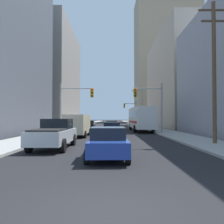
% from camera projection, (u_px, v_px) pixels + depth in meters
% --- Properties ---
extents(ground_plane, '(400.00, 400.00, 0.00)m').
position_uv_depth(ground_plane, '(108.00, 212.00, 4.81)').
color(ground_plane, black).
extents(sidewalk_left, '(3.54, 160.00, 0.15)m').
position_uv_depth(sidewalk_left, '(83.00, 126.00, 54.82)').
color(sidewalk_left, '#9E9E99').
rests_on(sidewalk_left, ground).
extents(sidewalk_right, '(3.54, 160.00, 0.15)m').
position_uv_depth(sidewalk_right, '(142.00, 126.00, 54.77)').
color(sidewalk_right, '#9E9E99').
rests_on(sidewalk_right, ground).
extents(city_bus, '(2.71, 11.54, 3.40)m').
position_uv_depth(city_bus, '(142.00, 118.00, 33.29)').
color(city_bus, silver).
rests_on(city_bus, ground).
extents(pickup_truck_silver, '(2.20, 5.43, 1.90)m').
position_uv_depth(pickup_truck_silver, '(55.00, 134.00, 14.85)').
color(pickup_truck_silver, '#B7BABF').
rests_on(pickup_truck_silver, ground).
extents(cargo_van_beige, '(2.16, 5.27, 2.26)m').
position_uv_depth(cargo_van_beige, '(78.00, 124.00, 23.72)').
color(cargo_van_beige, '#C6B793').
rests_on(cargo_van_beige, ground).
extents(sedan_blue, '(1.95, 4.23, 1.52)m').
position_uv_depth(sedan_blue, '(109.00, 143.00, 11.02)').
color(sedan_blue, navy).
rests_on(sedan_blue, ground).
extents(sedan_navy, '(1.95, 4.23, 1.52)m').
position_uv_depth(sedan_navy, '(112.00, 129.00, 23.44)').
color(sedan_navy, '#141E4C').
rests_on(sedan_navy, ground).
extents(sedan_green, '(1.95, 4.21, 1.52)m').
position_uv_depth(sedan_green, '(113.00, 126.00, 34.58)').
color(sedan_green, '#195938').
rests_on(sedan_green, ground).
extents(sedan_black, '(1.95, 4.23, 1.52)m').
position_uv_depth(sedan_black, '(90.00, 125.00, 35.38)').
color(sedan_black, black).
rests_on(sedan_black, ground).
extents(traffic_signal_near_left, '(3.98, 0.44, 6.00)m').
position_uv_depth(traffic_signal_near_left, '(76.00, 100.00, 27.04)').
color(traffic_signal_near_left, gray).
rests_on(traffic_signal_near_left, ground).
extents(traffic_signal_near_right, '(3.39, 0.44, 6.00)m').
position_uv_depth(traffic_signal_near_right, '(150.00, 100.00, 27.00)').
color(traffic_signal_near_right, gray).
rests_on(traffic_signal_near_right, ground).
extents(traffic_signal_far_right, '(3.11, 0.44, 6.00)m').
position_uv_depth(traffic_signal_far_right, '(132.00, 109.00, 56.08)').
color(traffic_signal_far_right, gray).
rests_on(traffic_signal_far_right, ground).
extents(utility_pole_right, '(2.20, 0.28, 10.38)m').
position_uv_depth(utility_pole_right, '(215.00, 69.00, 16.56)').
color(utility_pole_right, brown).
rests_on(utility_pole_right, ground).
extents(street_lamp_right, '(2.19, 0.32, 7.50)m').
position_uv_depth(street_lamp_right, '(142.00, 104.00, 44.68)').
color(street_lamp_right, gray).
rests_on(street_lamp_right, ground).
extents(building_left_mid_office, '(18.80, 25.57, 23.59)m').
position_uv_depth(building_left_mid_office, '(36.00, 78.00, 56.67)').
color(building_left_mid_office, gray).
rests_on(building_left_mid_office, ground).
extents(building_right_mid_block, '(25.82, 27.74, 19.40)m').
position_uv_depth(building_right_mid_block, '(218.00, 82.00, 49.88)').
color(building_right_mid_block, '#B7A893').
rests_on(building_right_mid_block, ground).
extents(building_right_far_highrise, '(25.22, 19.05, 52.32)m').
position_uv_depth(building_right_far_highrise, '(167.00, 60.00, 97.16)').
color(building_right_far_highrise, tan).
rests_on(building_right_far_highrise, ground).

